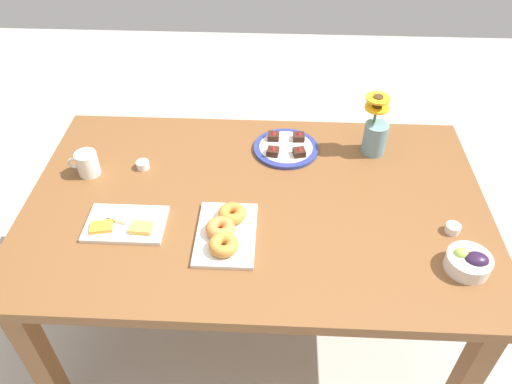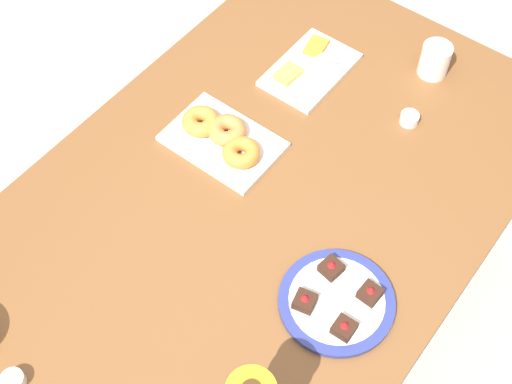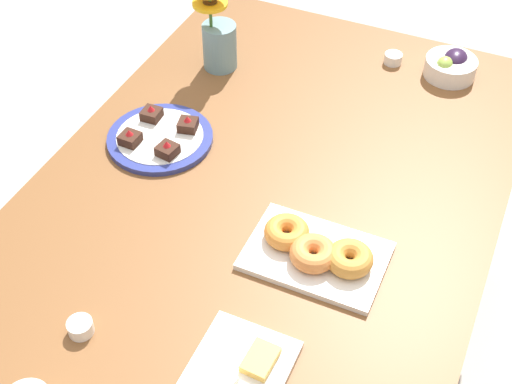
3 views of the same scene
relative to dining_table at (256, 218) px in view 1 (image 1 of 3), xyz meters
name	(u,v)px [view 1 (image 1 of 3)]	position (x,y,z in m)	size (l,w,h in m)	color
ground_plane	(256,322)	(0.00, 0.00, -0.65)	(6.00, 6.00, 0.00)	#B7B2A8
dining_table	(256,218)	(0.00, 0.00, 0.00)	(1.60, 1.00, 0.74)	brown
coffee_mug	(87,163)	(0.62, -0.12, 0.13)	(0.11, 0.08, 0.09)	white
grape_bowl	(469,262)	(-0.65, 0.27, 0.12)	(0.14, 0.14, 0.07)	white
cheese_platter	(125,224)	(0.42, 0.14, 0.10)	(0.26, 0.17, 0.03)	white
croissant_platter	(226,231)	(0.09, 0.17, 0.11)	(0.19, 0.28, 0.05)	white
jam_cup_honey	(143,165)	(0.43, -0.16, 0.10)	(0.05, 0.05, 0.03)	white
jam_cup_berry	(453,228)	(-0.64, 0.12, 0.10)	(0.05, 0.05, 0.03)	white
dessert_plate	(286,148)	(-0.10, -0.30, 0.10)	(0.25, 0.25, 0.05)	navy
flower_vase	(375,134)	(-0.44, -0.31, 0.17)	(0.10, 0.11, 0.24)	#6B939E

